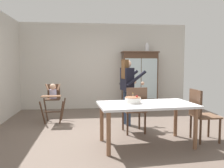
{
  "coord_description": "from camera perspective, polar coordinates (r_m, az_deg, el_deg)",
  "views": [
    {
      "loc": [
        -0.58,
        -4.74,
        1.43
      ],
      "look_at": [
        0.03,
        0.7,
        0.95
      ],
      "focal_mm": 36.84,
      "sensor_mm": 36.0,
      "label": 1
    }
  ],
  "objects": [
    {
      "name": "china_cabinet",
      "position": [
        7.32,
        6.84,
        0.93
      ],
      "size": [
        1.14,
        0.48,
        1.82
      ],
      "color": "#4C3323",
      "rests_on": "ground_plane"
    },
    {
      "name": "dining_chair_right_end",
      "position": [
        4.57,
        21.04,
        -6.36
      ],
      "size": [
        0.45,
        0.45,
        0.96
      ],
      "rotation": [
        0.0,
        0.0,
        1.59
      ],
      "color": "#4C3323",
      "rests_on": "ground_plane"
    },
    {
      "name": "dining_table",
      "position": [
        4.09,
        8.53,
        -6.03
      ],
      "size": [
        1.73,
        1.03,
        0.74
      ],
      "color": "silver",
      "rests_on": "ground_plane"
    },
    {
      "name": "birthday_cake",
      "position": [
        4.06,
        5.21,
        -4.0
      ],
      "size": [
        0.28,
        0.28,
        0.19
      ],
      "color": "white",
      "rests_on": "dining_table"
    },
    {
      "name": "dining_chair_far_side",
      "position": [
        4.73,
        5.8,
        -5.66
      ],
      "size": [
        0.48,
        0.48,
        0.96
      ],
      "rotation": [
        0.0,
        0.0,
        3.23
      ],
      "color": "#4C3323",
      "rests_on": "ground_plane"
    },
    {
      "name": "ground_plane",
      "position": [
        4.98,
        0.52,
        -11.66
      ],
      "size": [
        6.24,
        6.24,
        0.0
      ],
      "primitive_type": "plane",
      "color": "#66564C"
    },
    {
      "name": "wall_back",
      "position": [
        7.39,
        -1.94,
        4.38
      ],
      "size": [
        5.32,
        0.06,
        2.7
      ],
      "primitive_type": "cube",
      "color": "beige",
      "rests_on": "ground_plane"
    },
    {
      "name": "ceramic_vase",
      "position": [
        7.38,
        8.67,
        8.88
      ],
      "size": [
        0.13,
        0.13,
        0.27
      ],
      "color": "white",
      "rests_on": "china_cabinet"
    },
    {
      "name": "adult_person",
      "position": [
        5.35,
        3.82,
        0.05
      ],
      "size": [
        0.59,
        0.58,
        1.53
      ],
      "rotation": [
        0.0,
        0.0,
        1.83
      ],
      "color": "#33425B",
      "rests_on": "ground_plane"
    },
    {
      "name": "high_chair_with_toddler",
      "position": [
        5.81,
        -14.44,
        -2.82
      ],
      "size": [
        0.58,
        0.68,
        0.95
      ],
      "rotation": [
        0.0,
        0.0,
        -0.0
      ],
      "color": "#4C3323",
      "rests_on": "ground_plane"
    }
  ]
}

